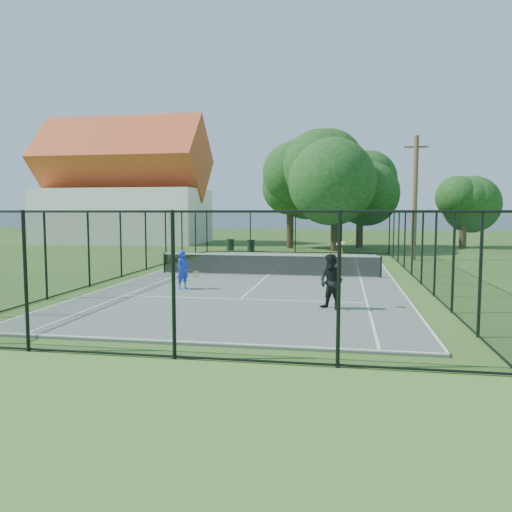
% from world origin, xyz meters
% --- Properties ---
extents(ground, '(120.00, 120.00, 0.00)m').
position_xyz_m(ground, '(0.00, 0.00, 0.00)').
color(ground, '#356021').
extents(tennis_court, '(11.00, 24.00, 0.06)m').
position_xyz_m(tennis_court, '(0.00, 0.00, 0.03)').
color(tennis_court, '#596861').
rests_on(tennis_court, ground).
extents(tennis_net, '(10.08, 0.08, 0.95)m').
position_xyz_m(tennis_net, '(0.00, 0.00, 0.58)').
color(tennis_net, black).
rests_on(tennis_net, tennis_court).
extents(fence, '(13.10, 26.10, 3.00)m').
position_xyz_m(fence, '(0.00, 0.00, 1.50)').
color(fence, black).
rests_on(fence, ground).
extents(tree_near_left, '(6.34, 6.34, 8.27)m').
position_xyz_m(tree_near_left, '(-0.86, 17.68, 5.08)').
color(tree_near_left, '#332114').
rests_on(tree_near_left, ground).
extents(tree_near_mid, '(6.94, 6.94, 9.07)m').
position_xyz_m(tree_near_mid, '(2.71, 15.40, 5.59)').
color(tree_near_mid, '#332114').
rests_on(tree_near_mid, ground).
extents(tree_near_right, '(5.30, 5.30, 7.32)m').
position_xyz_m(tree_near_right, '(4.68, 19.02, 4.64)').
color(tree_near_right, '#332114').
rests_on(tree_near_right, ground).
extents(tree_far_right, '(4.87, 4.87, 6.44)m').
position_xyz_m(tree_far_right, '(12.80, 19.66, 3.98)').
color(tree_far_right, '#332114').
rests_on(tree_far_right, ground).
extents(building, '(15.30, 8.15, 11.87)m').
position_xyz_m(building, '(-17.00, 22.00, 4.93)').
color(building, silver).
rests_on(building, ground).
extents(trash_bin_left, '(0.58, 0.58, 0.87)m').
position_xyz_m(trash_bin_left, '(-5.08, 14.49, 0.44)').
color(trash_bin_left, black).
rests_on(trash_bin_left, ground).
extents(trash_bin_right, '(0.58, 0.58, 0.86)m').
position_xyz_m(trash_bin_right, '(-3.39, 13.96, 0.43)').
color(trash_bin_right, black).
rests_on(trash_bin_right, ground).
extents(utility_pole, '(1.40, 0.30, 7.47)m').
position_xyz_m(utility_pole, '(7.58, 9.00, 3.80)').
color(utility_pole, '#4C3823').
rests_on(utility_pole, ground).
extents(player_blue, '(0.87, 0.64, 1.46)m').
position_xyz_m(player_blue, '(-2.56, -4.62, 0.79)').
color(player_blue, blue).
rests_on(player_blue, tennis_court).
extents(player_black, '(1.10, 1.15, 2.03)m').
position_xyz_m(player_black, '(3.01, -7.61, 0.89)').
color(player_black, black).
rests_on(player_black, tennis_court).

